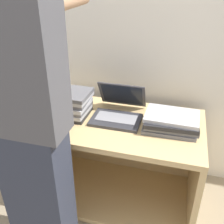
{
  "coord_description": "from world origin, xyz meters",
  "views": [
    {
      "loc": [
        0.37,
        -1.11,
        1.54
      ],
      "look_at": [
        0.0,
        0.22,
        0.77
      ],
      "focal_mm": 42.0,
      "sensor_mm": 36.0,
      "label": 1
    }
  ],
  "objects_px": {
    "person": "(28,123)",
    "laptop_stack_left": "(65,102)",
    "laptop_stack_right": "(171,122)",
    "laptop_open": "(118,111)"
  },
  "relations": [
    {
      "from": "person",
      "to": "laptop_stack_left",
      "type": "bearing_deg",
      "value": 95.13
    },
    {
      "from": "laptop_stack_right",
      "to": "person",
      "type": "bearing_deg",
      "value": -142.99
    },
    {
      "from": "laptop_open",
      "to": "laptop_stack_right",
      "type": "relative_size",
      "value": 1.01
    },
    {
      "from": "laptop_stack_left",
      "to": "laptop_stack_right",
      "type": "relative_size",
      "value": 1.02
    },
    {
      "from": "laptop_stack_right",
      "to": "person",
      "type": "distance_m",
      "value": 0.85
    },
    {
      "from": "laptop_open",
      "to": "person",
      "type": "height_order",
      "value": "person"
    },
    {
      "from": "person",
      "to": "laptop_stack_right",
      "type": "bearing_deg",
      "value": 37.01
    },
    {
      "from": "laptop_stack_left",
      "to": "person",
      "type": "bearing_deg",
      "value": -84.87
    },
    {
      "from": "laptop_open",
      "to": "laptop_stack_left",
      "type": "distance_m",
      "value": 0.36
    },
    {
      "from": "laptop_open",
      "to": "person",
      "type": "bearing_deg",
      "value": -119.22
    }
  ]
}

